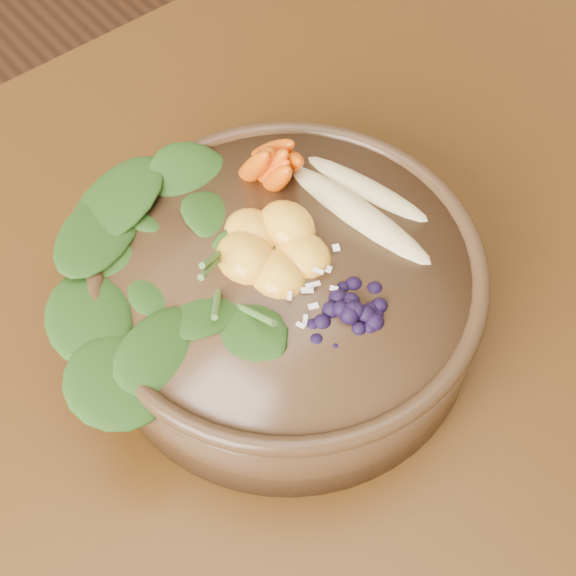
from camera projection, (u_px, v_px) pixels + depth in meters
name	position (u px, v px, depth m)	size (l,w,h in m)	color
dining_table	(277.00, 463.00, 0.67)	(1.60, 0.90, 0.75)	#331C0C
stoneware_bowl	(288.00, 295.00, 0.60)	(0.29, 0.29, 0.08)	#422C19
kale_heap	(183.00, 235.00, 0.56)	(0.19, 0.17, 0.04)	#284C17
carrot_cluster	(264.00, 134.00, 0.59)	(0.06, 0.06, 0.08)	#E95B04
banana_halves	(363.00, 189.00, 0.59)	(0.08, 0.16, 0.03)	#E0CC84
mandarin_cluster	(272.00, 237.00, 0.57)	(0.08, 0.09, 0.03)	#FFAD26
blueberry_pile	(353.00, 297.00, 0.53)	(0.13, 0.10, 0.04)	black
coconut_flakes	(310.00, 277.00, 0.56)	(0.09, 0.07, 0.01)	white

